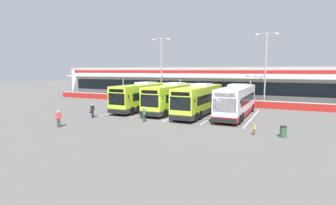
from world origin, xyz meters
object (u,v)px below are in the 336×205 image
Objects in this scene: coach_bus_left_centre at (172,98)px; coach_bus_right_centre at (237,101)px; pedestrian_with_handbag at (92,110)px; litter_bin at (283,132)px; lamp_post_west at (161,65)px; coach_bus_centre at (199,100)px; lamp_post_centre at (266,64)px; pedestrian_in_dark_coat at (58,118)px; pedestrian_near_bin at (144,114)px; coach_bus_leftmost at (143,97)px; pedestrian_child at (254,129)px.

coach_bus_left_centre is 8.45m from coach_bus_right_centre.
litter_bin is (20.28, -0.54, -0.39)m from pedestrian_with_handbag.
coach_bus_right_centre is 1.11× the size of lamp_post_west.
lamp_post_centre is (6.46, 11.83, 4.50)m from coach_bus_centre.
pedestrian_with_handbag is 5.48m from pedestrian_in_dark_coat.
coach_bus_right_centre is 16.84m from pedestrian_with_handbag.
coach_bus_centre is 1.11× the size of lamp_post_west.
pedestrian_with_handbag is (-14.89, -7.82, -0.93)m from coach_bus_right_centre.
pedestrian_with_handbag is 1.74× the size of litter_bin.
lamp_post_centre is (17.28, 0.46, 0.00)m from lamp_post_west.
lamp_post_centre is at bearing 61.37° from coach_bus_centre.
pedestrian_near_bin is at bearing 2.19° from pedestrian_with_handbag.
pedestrian_in_dark_coat is at bearing -96.27° from coach_bus_leftmost.
coach_bus_leftmost is at bearing -179.16° from coach_bus_left_centre.
coach_bus_centre is 12.50m from litter_bin.
lamp_post_centre is at bearing 48.21° from pedestrian_with_handbag.
pedestrian_near_bin is at bearing 176.65° from litter_bin.
lamp_post_west is (-0.32, 18.51, 5.43)m from pedestrian_with_handbag.
lamp_post_west is (-6.76, 10.50, 4.50)m from coach_bus_left_centre.
pedestrian_in_dark_coat is 0.15× the size of lamp_post_centre.
pedestrian_with_handbag is at bearing -152.29° from coach_bus_right_centre.
pedestrian_in_dark_coat is 20.32m from litter_bin.
coach_bus_right_centre is 1.11× the size of lamp_post_centre.
pedestrian_in_dark_coat and pedestrian_near_bin have the same top height.
coach_bus_leftmost is at bearing 155.06° from litter_bin.
pedestrian_in_dark_coat is (-5.88, -13.46, -0.91)m from coach_bus_left_centre.
lamp_post_west is (-18.36, 19.29, 5.75)m from pedestrian_child.
coach_bus_left_centre is (4.41, 0.06, 0.00)m from coach_bus_leftmost.
litter_bin is at bearing -24.94° from coach_bus_leftmost.
pedestrian_in_dark_coat is at bearing -137.19° from coach_bus_right_centre.
lamp_post_centre reaches higher than pedestrian_child.
lamp_post_centre is 20.62m from litter_bin.
coach_bus_centre is 4.44m from coach_bus_right_centre.
coach_bus_right_centre is (12.85, -0.12, 0.00)m from coach_bus_leftmost.
pedestrian_near_bin is 0.15× the size of lamp_post_west.
coach_bus_right_centre is (8.45, -0.19, 0.00)m from coach_bus_left_centre.
coach_bus_left_centre is at bearing 91.97° from pedestrian_near_bin.
coach_bus_right_centre is 19.55m from pedestrian_in_dark_coat.
pedestrian_child is (18.04, -0.79, -0.32)m from pedestrian_with_handbag.
lamp_post_west reaches higher than coach_bus_leftmost.
pedestrian_child is (7.54, -7.93, -1.24)m from coach_bus_centre.
pedestrian_with_handbag is at bearing -104.36° from coach_bus_leftmost.
pedestrian_in_dark_coat is at bearing -137.13° from pedestrian_near_bin.
coach_bus_leftmost is 13.50m from pedestrian_in_dark_coat.
coach_bus_left_centre is 12.11× the size of pedestrian_child.
coach_bus_left_centre is 7.51× the size of pedestrian_with_handbag.
coach_bus_right_centre is at bearing -1.29° from coach_bus_left_centre.
pedestrian_in_dark_coat is (-1.47, -13.39, -0.91)m from coach_bus_leftmost.
coach_bus_right_centre is (4.39, 0.68, 0.00)m from coach_bus_centre.
coach_bus_left_centre is 7.81m from pedestrian_near_bin.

